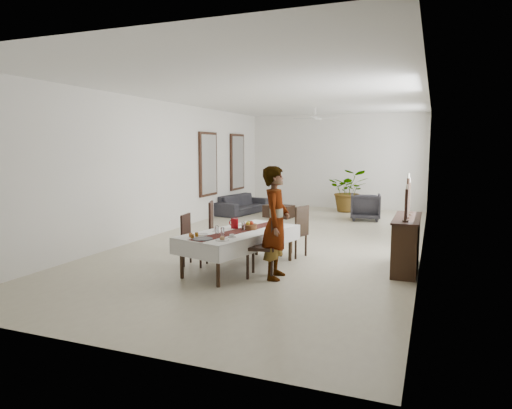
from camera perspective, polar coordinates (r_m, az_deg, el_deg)
name	(u,v)px	position (r m, az deg, el deg)	size (l,w,h in m)	color
floor	(281,240)	(10.38, 3.13, -4.46)	(6.00, 12.00, 0.00)	beige
ceiling	(282,96)	(10.22, 3.26, 13.39)	(6.00, 12.00, 0.02)	white
wall_back	(336,162)	(15.98, 9.94, 5.31)	(6.00, 0.02, 3.20)	white
wall_front	(96,196)	(4.86, -19.42, 0.96)	(6.00, 0.02, 3.20)	white
wall_left	(166,167)	(11.47, -11.24, 4.58)	(0.02, 12.00, 3.20)	white
wall_right	(425,172)	(9.67, 20.37, 3.82)	(0.02, 12.00, 3.20)	white
dining_table_top	(240,233)	(7.83, -2.05, -3.53)	(0.88, 2.11, 0.04)	black
table_leg_fl	(182,260)	(7.43, -9.28, -6.81)	(0.06, 0.06, 0.62)	black
table_leg_fr	(218,267)	(6.91, -4.76, -7.81)	(0.06, 0.06, 0.62)	black
table_leg_bl	(256,239)	(8.90, 0.06, -4.38)	(0.06, 0.06, 0.62)	black
table_leg_br	(290,244)	(8.48, 4.28, -4.99)	(0.06, 0.06, 0.62)	black
tablecloth_top	(240,231)	(7.82, -2.05, -3.34)	(1.04, 2.27, 0.01)	white
tablecloth_drape_left	(217,235)	(8.18, -4.87, -3.81)	(0.01, 2.27, 0.26)	white
tablecloth_drape_right	(264,242)	(7.54, 1.02, -4.72)	(0.01, 2.27, 0.26)	silver
tablecloth_drape_near	(193,250)	(7.02, -7.86, -5.68)	(1.04, 0.01, 0.26)	silver
tablecloth_drape_far	(277,229)	(8.74, 2.60, -3.07)	(1.04, 0.01, 0.26)	white
table_runner	(240,231)	(7.82, -2.05, -3.29)	(0.31, 2.20, 0.00)	#5D201A
red_pitcher	(235,223)	(8.05, -2.69, -2.37)	(0.13, 0.13, 0.18)	maroon
pitcher_handle	(231,223)	(8.09, -3.10, -2.32)	(0.11, 0.11, 0.02)	maroon
wine_glass_near	(222,232)	(7.31, -4.22, -3.46)	(0.06, 0.06, 0.15)	white
wine_glass_mid	(217,230)	(7.50, -4.89, -3.19)	(0.06, 0.06, 0.15)	silver
wine_glass_far	(243,226)	(7.82, -1.60, -2.75)	(0.06, 0.06, 0.15)	silver
teacup_right	(232,236)	(7.25, -3.04, -3.93)	(0.08, 0.08, 0.05)	white
saucer_right	(232,237)	(7.26, -3.03, -4.09)	(0.13, 0.13, 0.01)	silver
teacup_left	(216,230)	(7.76, -5.00, -3.22)	(0.08, 0.08, 0.05)	white
saucer_left	(216,231)	(7.76, -5.00, -3.37)	(0.13, 0.13, 0.01)	white
plate_near_right	(222,240)	(7.04, -4.24, -4.44)	(0.21, 0.21, 0.01)	silver
bread_near_right	(222,238)	(7.04, -4.25, -4.24)	(0.08, 0.08, 0.08)	tan
plate_near_left	(202,234)	(7.50, -6.79, -3.74)	(0.21, 0.21, 0.01)	white
plate_far_left	(244,225)	(8.37, -1.48, -2.56)	(0.21, 0.21, 0.01)	white
serving_tray	(202,239)	(7.14, -6.71, -4.29)	(0.32, 0.32, 0.02)	#414246
jam_jar_a	(192,236)	(7.25, -7.97, -3.94)	(0.06, 0.06, 0.07)	brown
jam_jar_b	(191,235)	(7.34, -8.17, -3.80)	(0.06, 0.06, 0.07)	#9B4F16
jam_jar_c	(197,234)	(7.38, -7.45, -3.74)	(0.06, 0.06, 0.07)	#8B5814
fruit_basket	(250,227)	(7.96, -0.81, -2.79)	(0.26, 0.26, 0.09)	brown
fruit_red	(251,223)	(7.95, -0.58, -2.33)	(0.08, 0.08, 0.08)	#A92410
fruit_green	(249,223)	(7.99, -0.90, -2.27)	(0.07, 0.07, 0.07)	#508126
fruit_yellow	(248,223)	(7.91, -1.01, -2.37)	(0.07, 0.07, 0.07)	gold
chair_right_near_seat	(262,247)	(7.39, 0.77, -5.32)	(0.47, 0.47, 0.05)	black
chair_right_near_leg_fl	(271,266)	(7.23, 1.95, -7.73)	(0.05, 0.05, 0.47)	black
chair_right_near_leg_fr	(276,260)	(7.60, 2.51, -6.99)	(0.05, 0.05, 0.47)	black
chair_right_near_leg_bl	(248,265)	(7.31, -1.05, -7.56)	(0.05, 0.05, 0.47)	black
chair_right_near_leg_br	(253,259)	(7.67, -0.35, -6.84)	(0.05, 0.05, 0.47)	black
chair_right_near_back	(275,228)	(7.28, 2.42, -2.92)	(0.47, 0.04, 0.60)	black
chair_right_far_seat	(294,234)	(8.80, 4.72, -3.67)	(0.42, 0.42, 0.05)	black
chair_right_far_leg_fl	(296,248)	(8.62, 4.98, -5.49)	(0.04, 0.04, 0.41)	black
chair_right_far_leg_fr	(306,245)	(8.90, 6.25, -5.10)	(0.04, 0.04, 0.41)	black
chair_right_far_leg_bl	(281,246)	(8.81, 3.15, -5.18)	(0.04, 0.04, 0.41)	black
chair_right_far_leg_br	(291,243)	(9.08, 4.44, -4.82)	(0.04, 0.04, 0.41)	black
chair_right_far_back	(302,220)	(8.65, 5.77, -1.96)	(0.42, 0.04, 0.53)	black
chair_left_near_seat	(195,243)	(8.18, -7.60, -4.78)	(0.39, 0.39, 0.04)	black
chair_left_near_leg_fl	(191,252)	(8.43, -8.18, -5.93)	(0.04, 0.04, 0.38)	black
chair_left_near_leg_fr	(184,256)	(8.15, -9.04, -6.40)	(0.04, 0.04, 0.38)	black
chair_left_near_leg_bl	(207,253)	(8.32, -6.15, -6.07)	(0.04, 0.04, 0.38)	black
chair_left_near_leg_br	(201,257)	(8.03, -6.94, -6.57)	(0.04, 0.04, 0.38)	black
chair_left_near_back	(186,228)	(8.20, -8.78, -2.90)	(0.39, 0.04, 0.49)	black
chair_left_far_seat	(221,231)	(8.97, -4.35, -3.32)	(0.44, 0.44, 0.05)	black
chair_left_far_leg_fl	(213,241)	(9.22, -5.34, -4.59)	(0.04, 0.04, 0.43)	black
chair_left_far_leg_fr	(211,245)	(8.87, -5.62, -5.07)	(0.04, 0.04, 0.43)	black
chair_left_far_leg_bl	(231,241)	(9.18, -3.10, -4.62)	(0.04, 0.04, 0.43)	black
chair_left_far_leg_br	(230,245)	(8.83, -3.29, -5.10)	(0.04, 0.04, 0.43)	black
chair_left_far_back	(211,216)	(8.95, -5.64, -1.42)	(0.44, 0.04, 0.56)	black
woman	(276,223)	(7.25, 2.50, -2.29)	(0.66, 0.43, 1.80)	gray
sideboard_body	(406,244)	(8.22, 18.27, -4.76)	(0.39, 1.47, 0.88)	black
sideboard_top	(407,218)	(8.14, 18.39, -1.61)	(0.43, 1.53, 0.03)	black
candlestick_near_base	(406,221)	(7.61, 18.19, -1.98)	(0.10, 0.10, 0.03)	black
candlestick_near_shaft	(406,205)	(7.57, 18.26, -0.03)	(0.05, 0.05, 0.49)	black
candlestick_near_candle	(407,187)	(7.54, 18.35, 2.12)	(0.04, 0.04, 0.08)	white
candlestick_mid_base	(407,217)	(7.99, 18.35, -1.55)	(0.10, 0.10, 0.03)	black
candlestick_mid_shaft	(408,198)	(7.95, 18.44, 0.83)	(0.05, 0.05, 0.64)	black
candlestick_mid_candle	(409,176)	(7.92, 18.54, 3.41)	(0.04, 0.04, 0.08)	beige
candlestick_far_base	(408,214)	(8.38, 18.49, -1.17)	(0.10, 0.10, 0.03)	black
candlestick_far_shaft	(409,198)	(8.35, 18.57, 0.77)	(0.05, 0.05, 0.54)	black
candlestick_far_candle	(410,180)	(8.32, 18.65, 2.89)	(0.04, 0.04, 0.08)	beige
sofa	(242,204)	(14.46, -1.74, 0.05)	(2.03, 0.80, 0.59)	#2A282D
armchair	(365,207)	(13.52, 13.52, -0.28)	(0.82, 0.85, 0.77)	#2C2A2F
coffee_table	(279,211)	(13.68, 2.87, -0.84)	(0.83, 0.55, 0.37)	black
potted_plant	(349,190)	(15.13, 11.51, 1.73)	(1.25, 1.08, 1.39)	#285A24
mirror_frame_near	(208,164)	(13.36, -6.00, 5.03)	(0.06, 1.05, 1.85)	black
mirror_glass_near	(209,164)	(13.34, -5.87, 5.03)	(0.01, 0.90, 1.70)	white
mirror_frame_far	(237,162)	(15.25, -2.37, 5.33)	(0.06, 1.05, 1.85)	black
mirror_glass_far	(238,162)	(15.24, -2.25, 5.32)	(0.01, 0.90, 1.70)	silver
fan_rod	(315,111)	(13.09, 7.42, 11.54)	(0.04, 0.04, 0.20)	white
fan_hub	(315,118)	(13.07, 7.41, 10.66)	(0.16, 0.16, 0.08)	silver
fan_blade_n	(318,119)	(13.41, 7.77, 10.57)	(0.10, 0.55, 0.01)	white
fan_blade_s	(312,117)	(12.74, 7.02, 10.77)	(0.10, 0.55, 0.01)	silver
fan_blade_e	(328,118)	(12.99, 8.93, 10.66)	(0.55, 0.10, 0.01)	white
fan_blade_w	(303,118)	(13.16, 5.90, 10.66)	(0.55, 0.10, 0.01)	beige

